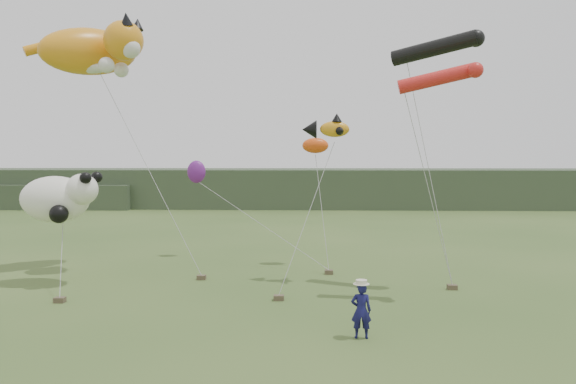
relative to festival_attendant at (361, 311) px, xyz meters
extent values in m
plane|color=#385123|center=(-2.02, 0.75, -0.81)|extent=(120.00, 120.00, 0.00)
cube|color=#2D3D28|center=(-2.02, 45.75, 1.19)|extent=(90.00, 12.00, 4.00)
cube|color=#2D3D28|center=(-32.02, 42.75, 0.44)|extent=(25.00, 8.00, 2.50)
imported|color=#131349|center=(0.00, 0.00, 0.00)|extent=(0.60, 0.40, 1.62)
cube|color=brown|center=(-6.13, 7.63, -0.72)|extent=(0.37, 0.30, 0.19)
cube|color=brown|center=(-2.61, 4.24, -0.72)|extent=(0.37, 0.30, 0.19)
cube|color=brown|center=(4.19, 6.19, -0.72)|extent=(0.37, 0.30, 0.19)
cube|color=brown|center=(-10.53, 3.64, -0.72)|extent=(0.37, 0.30, 0.19)
cube|color=brown|center=(-0.61, 8.96, -0.72)|extent=(0.37, 0.30, 0.19)
ellipsoid|color=orange|center=(-11.81, 10.16, 9.38)|extent=(4.99, 5.00, 2.60)
sphere|color=orange|center=(-9.84, 9.18, 9.68)|extent=(1.77, 1.77, 1.77)
cone|color=black|center=(-9.55, 8.69, 10.51)|extent=(0.55, 0.67, 0.66)
cone|color=black|center=(-9.35, 9.67, 10.51)|extent=(0.55, 0.64, 0.63)
sphere|color=silver|center=(-9.45, 8.88, 9.29)|extent=(0.88, 0.88, 0.88)
ellipsoid|color=silver|center=(-11.61, 9.87, 8.60)|extent=(1.73, 0.86, 0.54)
sphere|color=silver|center=(-10.43, 8.59, 8.50)|extent=(0.69, 0.69, 0.69)
sphere|color=silver|center=(-10.24, 9.96, 8.50)|extent=(0.69, 0.69, 0.69)
cylinder|color=orange|center=(-14.37, 10.95, 9.78)|extent=(1.83, 1.34, 1.07)
ellipsoid|color=orange|center=(-0.45, 7.48, 5.61)|extent=(1.27, 0.59, 0.68)
cone|color=black|center=(-1.50, 7.74, 5.61)|extent=(0.65, 0.82, 0.79)
cone|color=black|center=(-0.36, 7.48, 6.10)|extent=(0.44, 0.44, 0.35)
cone|color=black|center=(-0.18, 7.04, 5.52)|extent=(0.47, 0.49, 0.35)
cone|color=black|center=(-0.18, 7.92, 5.52)|extent=(0.47, 0.49, 0.35)
cylinder|color=black|center=(3.47, 6.90, 8.80)|extent=(3.37, 1.98, 1.19)
sphere|color=black|center=(4.98, 6.36, 9.07)|extent=(0.67, 0.67, 0.67)
cylinder|color=red|center=(3.13, 4.76, 7.31)|extent=(2.88, 0.86, 1.11)
sphere|color=red|center=(4.39, 4.31, 7.53)|extent=(0.56, 0.56, 0.56)
ellipsoid|color=white|center=(-12.03, 6.73, 2.71)|extent=(2.88, 1.92, 1.92)
sphere|color=white|center=(-10.75, 6.41, 3.14)|extent=(1.28, 1.28, 1.28)
sphere|color=black|center=(-10.43, 5.98, 3.62)|extent=(0.47, 0.47, 0.47)
sphere|color=black|center=(-10.32, 6.89, 3.62)|extent=(0.47, 0.47, 0.47)
sphere|color=black|center=(-11.49, 5.87, 2.18)|extent=(0.75, 0.75, 0.75)
sphere|color=black|center=(-12.88, 7.05, 2.29)|extent=(0.75, 0.75, 0.75)
ellipsoid|color=#DD4A11|center=(-1.20, 11.35, 5.02)|extent=(1.28, 0.75, 0.75)
ellipsoid|color=#681C7E|center=(-7.46, 13.40, 3.68)|extent=(0.98, 0.65, 1.20)
camera|label=1|loc=(-1.53, -16.05, 4.41)|focal=35.00mm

